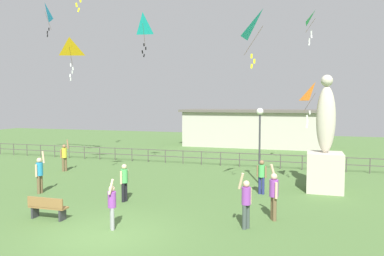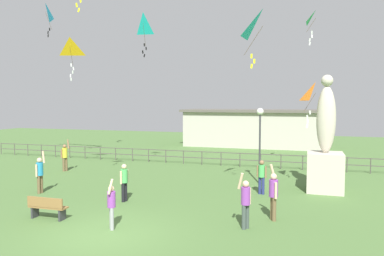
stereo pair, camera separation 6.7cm
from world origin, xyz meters
name	(u,v)px [view 1 (the left image)]	position (x,y,z in m)	size (l,w,h in m)	color
ground_plane	(105,235)	(0.00, 0.00, 0.00)	(80.00, 80.00, 0.00)	#4C7038
statue_monument	(325,155)	(7.14, 8.44, 1.78)	(1.67, 1.67, 5.65)	beige
lamppost	(260,128)	(3.90, 9.21, 2.96)	(0.36, 0.36, 4.03)	#38383D
park_bench	(47,207)	(-2.86, 0.77, 0.46)	(1.50, 0.42, 0.85)	olive
person_1	(40,172)	(-5.82, 3.97, 1.01)	(0.32, 0.52, 2.01)	brown
person_2	(246,200)	(4.32, 1.92, 0.99)	(0.44, 0.48, 1.97)	#3F4C47
person_3	(262,175)	(4.28, 6.94, 0.93)	(0.48, 0.30, 1.61)	navy
person_4	(112,204)	(-0.03, 0.51, 0.89)	(0.34, 0.47, 1.78)	#99999E
person_5	(274,193)	(5.15, 3.15, 1.03)	(0.35, 0.56, 2.05)	brown
person_6	(64,155)	(-8.22, 9.15, 1.00)	(0.44, 0.47, 1.99)	brown
person_7	(124,180)	(-1.29, 3.83, 0.95)	(0.31, 0.49, 1.66)	black
kite_0	(69,48)	(-7.70, 9.19, 7.65)	(1.29, 1.01, 2.59)	yellow
kite_2	(143,25)	(-3.36, 10.44, 9.02)	(0.87, 0.90, 2.63)	#19B2B2
kite_4	(315,95)	(6.62, 8.82, 4.71)	(0.99, 0.96, 2.19)	orange
kite_6	(45,12)	(-10.73, 10.84, 10.36)	(1.02, 0.95, 2.26)	#198CD1
kite_7	(315,19)	(6.61, 12.97, 9.24)	(0.81, 0.98, 2.00)	#1EB759
kite_8	(263,27)	(4.34, 6.01, 7.60)	(1.31, 0.98, 2.46)	#19B2B2
waterfront_railing	(204,156)	(-0.44, 14.00, 0.62)	(36.06, 0.06, 0.95)	#4C4742
pavilion_building	(253,128)	(1.25, 26.00, 1.83)	(13.80, 5.11, 3.61)	#B7B2A3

